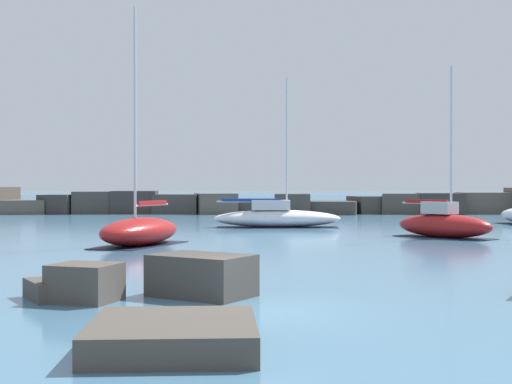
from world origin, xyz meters
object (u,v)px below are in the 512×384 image
(sailboat_moored_0, at_px, (276,217))
(sailboat_moored_3, at_px, (140,231))
(sailboat_moored_4, at_px, (444,224))
(mooring_buoy_orange_near, at_px, (446,222))

(sailboat_moored_0, relative_size, sailboat_moored_3, 0.90)
(sailboat_moored_3, bearing_deg, sailboat_moored_0, 64.77)
(sailboat_moored_3, height_order, sailboat_moored_4, sailboat_moored_3)
(sailboat_moored_0, height_order, mooring_buoy_orange_near, sailboat_moored_0)
(sailboat_moored_3, height_order, mooring_buoy_orange_near, sailboat_moored_3)
(sailboat_moored_0, bearing_deg, sailboat_moored_4, -46.55)
(sailboat_moored_0, height_order, sailboat_moored_3, sailboat_moored_3)
(sailboat_moored_0, bearing_deg, sailboat_moored_3, -115.23)
(sailboat_moored_4, distance_m, mooring_buoy_orange_near, 8.58)
(mooring_buoy_orange_near, bearing_deg, sailboat_moored_0, 175.50)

